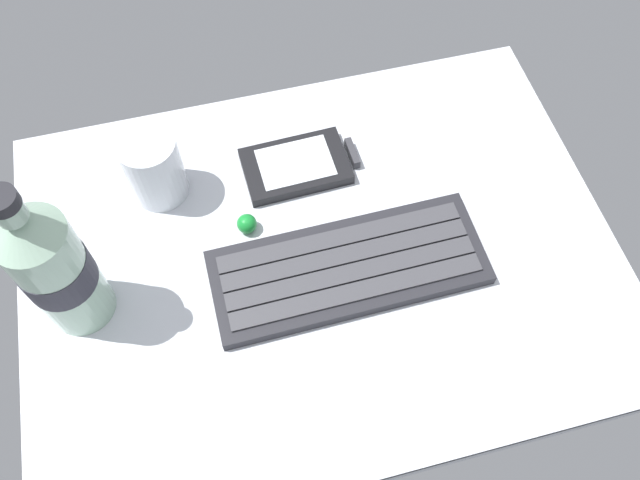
{
  "coord_description": "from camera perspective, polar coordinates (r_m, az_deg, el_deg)",
  "views": [
    {
      "loc": [
        -8.21,
        -32.26,
        62.01
      ],
      "look_at": [
        0.0,
        0.0,
        3.0
      ],
      "focal_mm": 36.42,
      "sensor_mm": 36.0,
      "label": 1
    }
  ],
  "objects": [
    {
      "name": "ground_plane",
      "position": [
        0.71,
        0.05,
        -1.74
      ],
      "size": [
        64.0,
        48.0,
        2.8
      ],
      "color": "silver"
    },
    {
      "name": "keyboard",
      "position": [
        0.69,
        2.49,
        -2.4
      ],
      "size": [
        29.14,
        11.37,
        1.7
      ],
      "color": "#232328",
      "rests_on": "ground_plane"
    },
    {
      "name": "handheld_device",
      "position": [
        0.76,
        -1.67,
        6.62
      ],
      "size": [
        12.99,
        8.01,
        1.5
      ],
      "color": "black",
      "rests_on": "ground_plane"
    },
    {
      "name": "water_bottle",
      "position": [
        0.64,
        -22.38,
        -2.17
      ],
      "size": [
        6.73,
        6.73,
        20.8
      ],
      "color": "#9EC1A8",
      "rests_on": "ground_plane"
    },
    {
      "name": "juice_cup",
      "position": [
        0.74,
        -14.35,
        6.03
      ],
      "size": [
        6.4,
        6.4,
        8.5
      ],
      "color": "silver",
      "rests_on": "ground_plane"
    },
    {
      "name": "trackball_mouse",
      "position": [
        0.71,
        -6.45,
        1.43
      ],
      "size": [
        2.2,
        2.2,
        2.2
      ],
      "primitive_type": "sphere",
      "color": "#198C33",
      "rests_on": "ground_plane"
    }
  ]
}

